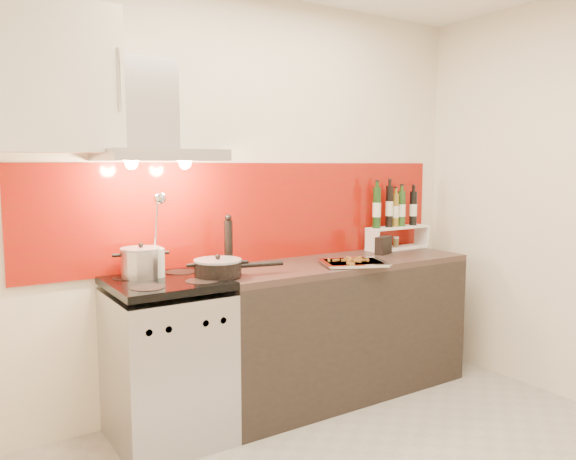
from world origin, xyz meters
TOP-DOWN VIEW (x-y plane):
  - back_wall at (0.00, 1.40)m, footprint 3.40×0.02m
  - backsplash at (0.05, 1.39)m, footprint 3.00×0.02m
  - range_stove at (-0.70, 1.10)m, footprint 0.60×0.60m
  - counter at (0.50, 1.10)m, footprint 1.80×0.60m
  - range_hood at (-0.70, 1.24)m, footprint 0.62×0.50m
  - upper_cabinet at (-1.25, 1.22)m, footprint 0.70×0.35m
  - stock_pot at (-0.79, 1.23)m, footprint 0.22×0.22m
  - saute_pan at (-0.41, 1.02)m, footprint 0.51×0.27m
  - utensil_jar at (-0.72, 1.18)m, footprint 0.10×0.15m
  - pepper_mill at (-0.25, 1.23)m, footprint 0.05×0.05m
  - step_shelf at (1.16, 1.27)m, footprint 0.53×0.14m
  - caddy_box at (0.93, 1.14)m, footprint 0.16×0.12m
  - baking_tray at (0.47, 0.92)m, footprint 0.49×0.44m

SIDE VIEW (x-z plane):
  - range_stove at x=-0.70m, z-range -0.01..0.90m
  - counter at x=0.50m, z-range 0.00..0.90m
  - baking_tray at x=0.47m, z-range 0.90..0.93m
  - saute_pan at x=-0.41m, z-range 0.90..1.02m
  - caddy_box at x=0.93m, z-range 0.90..1.02m
  - stock_pot at x=-0.79m, z-range 0.90..1.09m
  - utensil_jar at x=-0.72m, z-range 0.80..1.29m
  - pepper_mill at x=-0.25m, z-range 0.89..1.23m
  - step_shelf at x=1.16m, z-range 0.87..1.35m
  - backsplash at x=0.05m, z-range 0.90..1.54m
  - back_wall at x=0.00m, z-range 0.00..2.60m
  - range_hood at x=-0.70m, z-range 1.44..2.05m
  - upper_cabinet at x=-1.25m, z-range 1.59..2.31m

